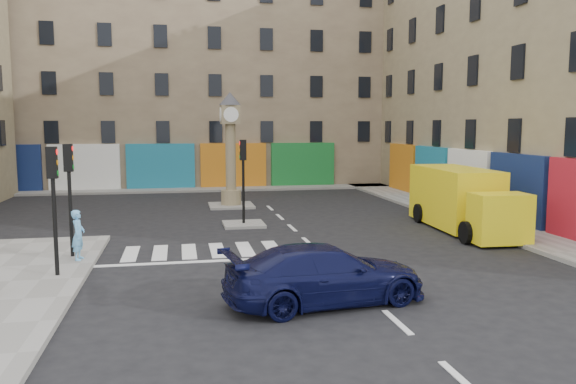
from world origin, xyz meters
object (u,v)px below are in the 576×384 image
object	(u,v)px
clock_pillar	(230,142)
pedestrian_blue	(78,235)
traffic_light_left_far	(69,182)
yellow_van	(462,200)
traffic_light_island	(243,168)
navy_sedan	(325,274)
traffic_light_left_near	(53,190)

from	to	relation	value
clock_pillar	pedestrian_blue	bearing A→B (deg)	-116.68
traffic_light_left_far	pedestrian_blue	xyz separation A→B (m)	(0.30, -0.55, -1.66)
traffic_light_left_far	yellow_van	distance (m)	15.57
traffic_light_island	pedestrian_blue	world-z (taller)	traffic_light_island
navy_sedan	pedestrian_blue	xyz separation A→B (m)	(-6.75, 5.40, 0.21)
yellow_van	pedestrian_blue	size ratio (longest dim) A/B	4.49
traffic_light_left_far	pedestrian_blue	world-z (taller)	traffic_light_left_far
traffic_light_left_near	yellow_van	world-z (taller)	traffic_light_left_near
traffic_light_left_far	clock_pillar	bearing A→B (deg)	61.06
navy_sedan	traffic_light_island	bearing A→B (deg)	-5.35
pedestrian_blue	navy_sedan	bearing A→B (deg)	-122.25
traffic_light_left_far	pedestrian_blue	distance (m)	1.78
navy_sedan	yellow_van	distance (m)	11.87
traffic_light_left_near	traffic_light_island	xyz separation A→B (m)	(6.30, 7.80, -0.03)
traffic_light_left_near	clock_pillar	world-z (taller)	clock_pillar
traffic_light_left_near	yellow_van	distance (m)	16.14
traffic_light_left_near	yellow_van	size ratio (longest dim) A/B	0.51
traffic_light_left_far	navy_sedan	size ratio (longest dim) A/B	0.72
clock_pillar	pedestrian_blue	size ratio (longest dim) A/B	3.77
pedestrian_blue	traffic_light_left_near	bearing A→B (deg)	177.19
traffic_light_island	clock_pillar	bearing A→B (deg)	90.00
navy_sedan	traffic_light_left_far	bearing A→B (deg)	40.74
yellow_van	pedestrian_blue	bearing A→B (deg)	-165.30
traffic_light_island	clock_pillar	world-z (taller)	clock_pillar
traffic_light_left_near	traffic_light_island	bearing A→B (deg)	51.07
traffic_light_left_near	navy_sedan	size ratio (longest dim) A/B	0.72
traffic_light_left_near	navy_sedan	distance (m)	8.11
navy_sedan	pedestrian_blue	distance (m)	8.65
traffic_light_left_near	pedestrian_blue	bearing A→B (deg)	80.81
traffic_light_left_near	navy_sedan	bearing A→B (deg)	-26.67
clock_pillar	traffic_light_left_near	bearing A→B (deg)	-114.55
navy_sedan	pedestrian_blue	world-z (taller)	pedestrian_blue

